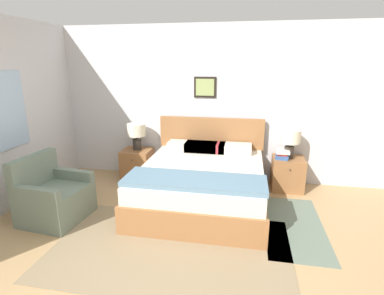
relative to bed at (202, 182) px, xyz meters
name	(u,v)px	position (x,y,z in m)	size (l,w,h in m)	color
ground_plane	(162,278)	(-0.13, -1.66, -0.32)	(16.00, 16.00, 0.00)	tan
wall_back	(205,104)	(-0.13, 1.06, 0.98)	(7.35, 0.09, 2.60)	silver
wall_left	(15,113)	(-2.64, -0.34, 0.98)	(0.08, 5.09, 2.60)	silver
area_rug_main	(171,248)	(-0.17, -1.19, -0.32)	(2.62, 1.63, 0.01)	#897556
area_rug_bedside	(294,225)	(1.24, -0.43, -0.32)	(0.72, 1.57, 0.01)	slate
bed	(202,182)	(0.00, 0.00, 0.00)	(1.76, 2.01, 1.10)	#936038
armchair	(53,198)	(-1.84, -0.81, -0.03)	(0.78, 0.82, 0.85)	slate
nightstand_near_window	(137,164)	(-1.27, 0.75, -0.06)	(0.49, 0.49, 0.53)	#936038
nightstand_by_door	(287,173)	(1.28, 0.75, -0.06)	(0.49, 0.49, 0.53)	#936038
table_lamp_near_window	(136,132)	(-1.27, 0.77, 0.51)	(0.31, 0.31, 0.45)	#2D2823
table_lamp_by_door	(290,139)	(1.27, 0.77, 0.51)	(0.31, 0.31, 0.45)	#2D2823
book_thick_bottom	(282,158)	(1.17, 0.70, 0.22)	(0.23, 0.24, 0.02)	#335693
book_hardcover_middle	(282,156)	(1.17, 0.70, 0.25)	(0.23, 0.23, 0.04)	#335693
book_novel_upper	(282,153)	(1.17, 0.70, 0.29)	(0.17, 0.23, 0.03)	#B7332D
book_slim_near_top	(283,151)	(1.17, 0.70, 0.33)	(0.20, 0.26, 0.04)	silver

